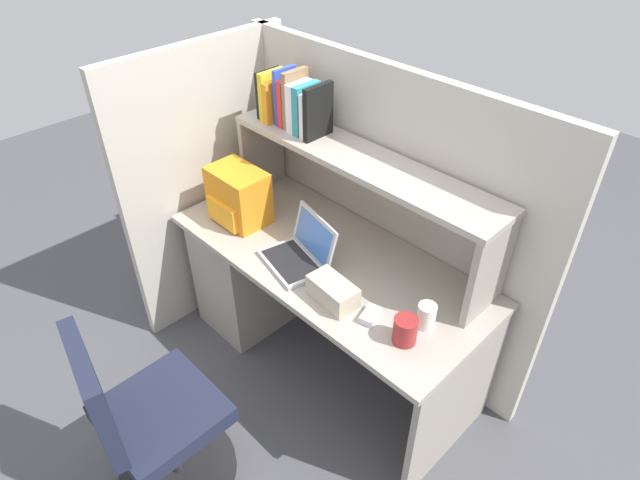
% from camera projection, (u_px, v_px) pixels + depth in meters
% --- Properties ---
extents(ground_plane, '(8.00, 8.00, 0.00)m').
position_uv_depth(ground_plane, '(326.00, 358.00, 2.97)').
color(ground_plane, '#4C4C51').
extents(desk, '(1.60, 0.70, 0.73)m').
position_uv_depth(desk, '(277.00, 270.00, 2.94)').
color(desk, '#AAA093').
rests_on(desk, ground_plane).
extents(cubicle_partition_rear, '(1.84, 0.05, 1.55)m').
position_uv_depth(cubicle_partition_rear, '(381.00, 215.00, 2.71)').
color(cubicle_partition_rear, '#BCB5A8').
rests_on(cubicle_partition_rear, ground_plane).
extents(cubicle_partition_left, '(0.05, 1.06, 1.55)m').
position_uv_depth(cubicle_partition_left, '(212.00, 184.00, 2.95)').
color(cubicle_partition_left, '#BCB5A8').
rests_on(cubicle_partition_left, ground_plane).
extents(overhead_hutch, '(1.44, 0.28, 0.45)m').
position_uv_depth(overhead_hutch, '(359.00, 176.00, 2.42)').
color(overhead_hutch, gray).
rests_on(overhead_hutch, desk).
extents(reference_books_on_shelf, '(0.37, 0.18, 0.28)m').
position_uv_depth(reference_books_on_shelf, '(293.00, 103.00, 2.53)').
color(reference_books_on_shelf, black).
rests_on(reference_books_on_shelf, overhead_hutch).
extents(laptop, '(0.36, 0.32, 0.22)m').
position_uv_depth(laptop, '(301.00, 252.00, 2.46)').
color(laptop, '#B7BABF').
rests_on(laptop, desk).
extents(backpack, '(0.30, 0.22, 0.28)m').
position_uv_depth(backpack, '(238.00, 196.00, 2.69)').
color(backpack, orange).
rests_on(backpack, desk).
extents(computer_mouse, '(0.08, 0.12, 0.03)m').
position_uv_depth(computer_mouse, '(371.00, 315.00, 2.19)').
color(computer_mouse, silver).
rests_on(computer_mouse, desk).
extents(paper_cup, '(0.08, 0.08, 0.11)m').
position_uv_depth(paper_cup, '(426.00, 316.00, 2.14)').
color(paper_cup, white).
rests_on(paper_cup, desk).
extents(tissue_box, '(0.23, 0.14, 0.10)m').
position_uv_depth(tissue_box, '(333.00, 292.00, 2.26)').
color(tissue_box, '#BFB299').
rests_on(tissue_box, desk).
extents(snack_canister, '(0.10, 0.10, 0.12)m').
position_uv_depth(snack_canister, '(405.00, 330.00, 2.07)').
color(snack_canister, maroon).
rests_on(snack_canister, desk).
extents(office_chair, '(0.52, 0.53, 0.93)m').
position_uv_depth(office_chair, '(150.00, 427.00, 2.18)').
color(office_chair, black).
rests_on(office_chair, ground_plane).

